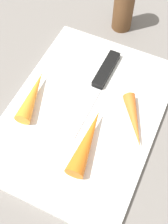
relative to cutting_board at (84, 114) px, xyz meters
The scene contains 7 objects.
ground_plane 0.01m from the cutting_board, ahead, with size 1.40×1.40×0.00m, color slate.
cutting_board is the anchor object (origin of this frame).
knife 0.09m from the cutting_board, behind, with size 0.20×0.02×0.01m.
carrot_medium 0.10m from the cutting_board, 81.04° to the right, with size 0.03×0.03×0.11m, color orange.
carrot_shortest 0.09m from the cutting_board, 99.34° to the left, with size 0.02×0.02×0.10m, color orange.
carrot_longest 0.07m from the cutting_board, 29.67° to the left, with size 0.03×0.03×0.12m, color orange.
pepper_grinder 0.25m from the cutting_board, behind, with size 0.04×0.04×0.12m, color brown.
Camera 1 is at (0.25, 0.11, 0.46)m, focal length 47.36 mm.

